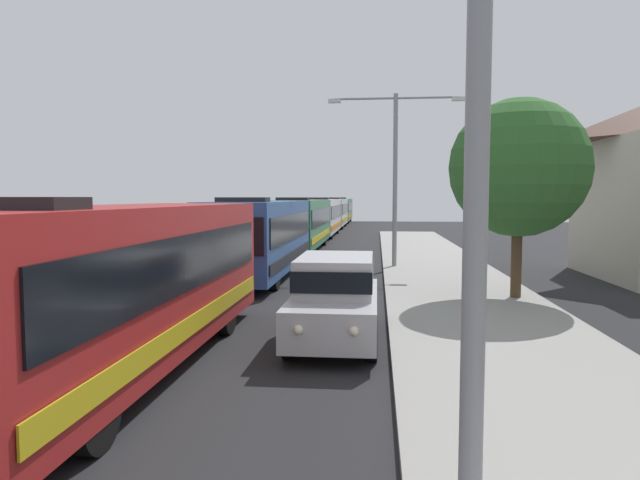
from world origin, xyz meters
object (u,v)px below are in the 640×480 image
bus_rear (333,212)px  bus_second_in_line (262,235)px  streetlamp_mid (395,160)px  roadside_tree (519,168)px  white_suv (335,295)px  bus_lead (124,280)px  bus_fourth_in_line (321,216)px  bus_tail_end (341,209)px  bus_middle (301,222)px

bus_rear → bus_second_in_line: bearing=-90.0°
streetlamp_mid → roadside_tree: streetlamp_mid is taller
white_suv → bus_rear: bearing=94.5°
bus_lead → bus_second_in_line: (0.00, 12.49, 0.00)m
bus_lead → streetlamp_mid: size_ratio=1.40×
bus_second_in_line → roadside_tree: bearing=-27.6°
bus_fourth_in_line → bus_rear: bearing=90.0°
bus_lead → bus_fourth_in_line: 36.97m
bus_tail_end → roadside_tree: (8.86, -54.29, 2.40)m
bus_second_in_line → streetlamp_mid: 6.95m
bus_tail_end → bus_rear: bearing=-90.0°
bus_lead → bus_middle: 24.34m
bus_second_in_line → white_suv: size_ratio=2.29×
bus_lead → bus_fourth_in_line: same height
white_suv → streetlamp_mid: 13.61m
streetlamp_mid → roadside_tree: size_ratio=1.26×
bus_lead → bus_rear: bearing=90.0°
bus_second_in_line → bus_rear: 37.56m
bus_middle → bus_second_in_line: bearing=-90.0°
bus_fourth_in_line → bus_rear: 13.08m
bus_tail_end → white_suv: (3.70, -59.59, -0.66)m
roadside_tree → bus_tail_end: bearing=99.3°
bus_lead → bus_rear: (0.00, 50.05, 0.00)m
bus_rear → white_suv: 47.64m
streetlamp_mid → roadside_tree: 8.43m
bus_middle → bus_fourth_in_line: size_ratio=0.99×
bus_fourth_in_line → roadside_tree: (8.86, -29.11, 2.40)m
roadside_tree → bus_second_in_line: bearing=152.4°
bus_rear → roadside_tree: 43.18m
bus_lead → bus_middle: size_ratio=0.92×
streetlamp_mid → bus_tail_end: bearing=96.6°
bus_second_in_line → bus_middle: 11.86m
bus_middle → bus_fourth_in_line: same height
streetlamp_mid → roadside_tree: bearing=-65.6°
bus_lead → bus_second_in_line: 12.49m
bus_lead → bus_middle: bearing=90.0°
bus_rear → bus_lead: bearing=-90.0°
streetlamp_mid → bus_rear: bearing=98.9°
bus_lead → bus_tail_end: (0.00, 62.15, 0.00)m
bus_lead → bus_fourth_in_line: (0.00, 36.97, 0.00)m
bus_fourth_in_line → bus_tail_end: 25.18m
bus_middle → white_suv: (3.70, -21.79, -0.66)m
bus_rear → bus_tail_end: (0.00, 12.10, 0.00)m
bus_lead → bus_second_in_line: size_ratio=1.00×
bus_second_in_line → bus_tail_end: same height
bus_fourth_in_line → bus_rear: size_ratio=1.09×
bus_second_in_line → bus_tail_end: 49.66m
bus_tail_end → bus_middle: bearing=-90.0°
streetlamp_mid → bus_fourth_in_line: bearing=104.1°
bus_lead → bus_second_in_line: same height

